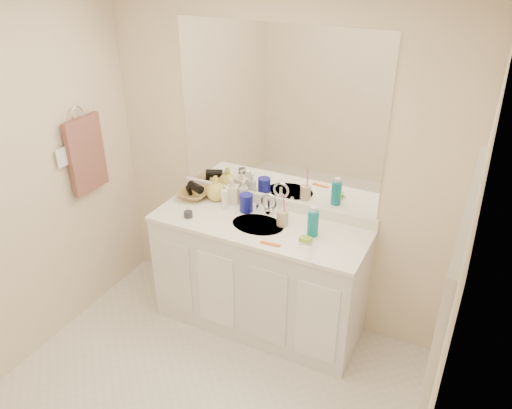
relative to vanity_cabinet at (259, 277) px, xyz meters
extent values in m
cube|color=white|center=(0.00, -1.02, 1.97)|extent=(2.60, 2.60, 0.02)
cube|color=beige|center=(0.00, 0.28, 0.77)|extent=(2.60, 0.02, 2.40)
cube|color=beige|center=(1.30, -1.02, 0.77)|extent=(0.02, 2.60, 2.40)
cube|color=silver|center=(0.00, 0.00, 0.00)|extent=(1.50, 0.55, 0.85)
cube|color=white|center=(0.00, 0.00, 0.44)|extent=(1.52, 0.57, 0.03)
cube|color=white|center=(0.00, 0.26, 0.50)|extent=(1.52, 0.03, 0.08)
cylinder|color=#B5B29E|center=(0.00, -0.02, 0.44)|extent=(0.37, 0.37, 0.02)
cylinder|color=silver|center=(0.00, 0.16, 0.51)|extent=(0.02, 0.02, 0.11)
cube|color=white|center=(0.00, 0.27, 1.14)|extent=(1.48, 0.01, 1.20)
cylinder|color=navy|center=(-0.16, 0.11, 0.52)|extent=(0.12, 0.12, 0.13)
cylinder|color=tan|center=(0.15, 0.05, 0.51)|extent=(0.08, 0.08, 0.11)
cylinder|color=#F64097|center=(0.16, 0.05, 0.60)|extent=(0.02, 0.04, 0.19)
cylinder|color=#0A7880|center=(0.38, 0.02, 0.54)|extent=(0.09, 0.09, 0.18)
cube|color=silver|center=(0.37, -0.09, 0.46)|extent=(0.10, 0.09, 0.01)
cube|color=#88C12F|center=(0.37, -0.09, 0.48)|extent=(0.08, 0.06, 0.03)
cube|color=orange|center=(0.18, -0.21, 0.46)|extent=(0.14, 0.04, 0.01)
cylinder|color=#2B2A30|center=(-0.48, -0.14, 0.48)|extent=(0.08, 0.08, 0.04)
cylinder|color=white|center=(-0.31, 0.07, 0.53)|extent=(0.06, 0.06, 0.15)
imported|color=silver|center=(-0.22, 0.20, 0.55)|extent=(0.09, 0.09, 0.19)
imported|color=#F1E3C4|center=(-0.31, 0.19, 0.55)|extent=(0.11, 0.11, 0.20)
imported|color=#DCD255|center=(-0.44, 0.17, 0.55)|extent=(0.16, 0.16, 0.19)
imported|color=olive|center=(-0.61, 0.13, 0.48)|extent=(0.25, 0.25, 0.06)
cylinder|color=black|center=(-0.59, 0.13, 0.54)|extent=(0.14, 0.11, 0.06)
torus|color=silver|center=(-1.27, -0.25, 1.12)|extent=(0.01, 0.11, 0.11)
cube|color=brown|center=(-1.25, -0.25, 0.82)|extent=(0.04, 0.32, 0.55)
cube|color=white|center=(-1.27, -0.45, 0.88)|extent=(0.01, 0.08, 0.13)
camera|label=1|loc=(1.29, -2.66, 2.20)|focal=35.00mm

